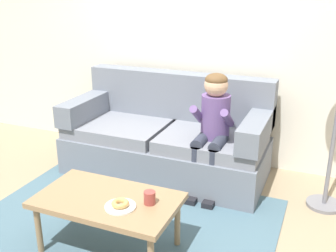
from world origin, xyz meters
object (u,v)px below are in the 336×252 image
object	(u,v)px
person_child	(213,122)
mug	(150,198)
donut	(120,203)
couch	(168,139)
coffee_table	(108,203)

from	to	relation	value
person_child	mug	size ratio (longest dim) A/B	12.24
donut	couch	bearing A→B (deg)	100.20
couch	donut	distance (m)	1.46
coffee_table	mug	distance (m)	0.32
couch	donut	xyz separation A→B (m)	(0.26, -1.43, 0.11)
mug	donut	bearing A→B (deg)	-142.30
coffee_table	donut	xyz separation A→B (m)	(0.15, -0.08, 0.08)
coffee_table	mug	bearing A→B (deg)	8.30
coffee_table	mug	size ratio (longest dim) A/B	11.07
couch	person_child	bearing A→B (deg)	-21.86
couch	mug	bearing A→B (deg)	-72.35
coffee_table	person_child	xyz separation A→B (m)	(0.41, 1.14, 0.29)
donut	mug	bearing A→B (deg)	37.70
couch	mug	distance (m)	1.38
couch	coffee_table	bearing A→B (deg)	-85.35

